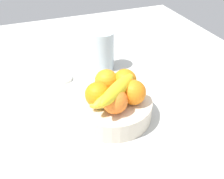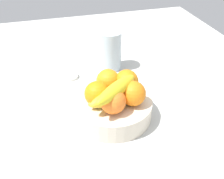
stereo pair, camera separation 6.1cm
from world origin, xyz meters
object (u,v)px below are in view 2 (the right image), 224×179
Objects in this scene: orange_front_left at (107,81)px; orange_back_right at (127,81)px; thermos_tumbler at (111,51)px; jar_lid at (69,76)px; banana_bunch at (116,94)px; orange_front_right at (97,94)px; fruit_bowl at (112,108)px; orange_back_left at (133,94)px; orange_center at (113,101)px.

orange_front_left is 5.83cm from orange_back_right.
orange_front_left is 0.48× the size of thermos_tumbler.
thermos_tumbler is at bearing 99.19° from jar_lid.
banana_bunch reaches higher than jar_lid.
orange_front_right is 28.32cm from jar_lid.
orange_front_right is 0.48× the size of thermos_tumbler.
orange_front_left is at bearing -108.21° from orange_back_right.
orange_back_right is 25.42cm from thermos_tumbler.
orange_front_right is 1.00× the size of orange_back_right.
orange_back_right is at bearing 140.22° from banana_bunch.
orange_back_right reaches higher than fruit_bowl.
orange_back_left is at bearing -3.91° from thermos_tumbler.
fruit_bowl is 8.52cm from orange_front_left.
orange_front_right is 1.11× the size of jar_lid.
orange_front_right and orange_back_left have the same top height.
orange_front_left is 1.00× the size of orange_back_left.
orange_front_right is at bearing -22.65° from thermos_tumbler.
orange_back_right is at bearing 33.73° from jar_lid.
orange_back_right is (-3.49, 5.57, 6.67)cm from fruit_bowl.
orange_back_left is (2.72, 9.97, 0.00)cm from orange_front_right.
orange_center is 1.00× the size of orange_back_left.
orange_back_right is at bearing 141.62° from orange_center.
fruit_bowl is at bearing -119.57° from orange_back_left.
fruit_bowl is 1.56× the size of thermos_tumbler.
orange_front_left is 1.11× the size of jar_lid.
orange_front_right is at bearing -117.52° from banana_bunch.
orange_center reaches higher than jar_lid.
orange_back_right is at bearing 110.81° from orange_front_right.
thermos_tumbler reaches higher than orange_front_left.
thermos_tumbler reaches higher than banana_bunch.
orange_center is at bearing 36.60° from orange_front_right.
thermos_tumbler is at bearing 157.35° from orange_front_right.
orange_front_right is 31.60cm from thermos_tumbler.
orange_center is at bearing 15.06° from jar_lid.
orange_back_left is 31.97cm from thermos_tumbler.
fruit_bowl is 30.08cm from thermos_tumbler.
orange_front_left is at bearing 179.57° from fruit_bowl.
orange_back_left is at bearing 106.05° from orange_center.
jar_lid is at bearing -155.35° from orange_front_left.
orange_center is (4.61, 3.42, 0.00)cm from orange_front_right.
thermos_tumbler is (-31.61, 7.32, -2.67)cm from banana_bunch.
orange_back_left is 5.18cm from banana_bunch.
orange_back_left is 6.57cm from orange_back_right.
orange_back_right is 8.29cm from banana_bunch.
thermos_tumbler is 18.66cm from jar_lid.
orange_front_right is 0.40× the size of banana_bunch.
fruit_bowl is 3.24× the size of orange_front_right.
orange_front_right is at bearing -69.19° from orange_back_right.
orange_back_right is (-6.57, 0.15, 0.00)cm from orange_back_left.
banana_bunch is at bearing 5.60° from fruit_bowl.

